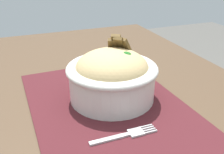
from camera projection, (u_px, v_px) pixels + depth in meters
The scene contains 4 objects.
table at pixel (101, 138), 0.56m from camera, with size 1.24×0.78×0.75m.
placemat at pixel (111, 110), 0.53m from camera, with size 0.47×0.31×0.00m, color #47191E.
bowl at pixel (112, 75), 0.55m from camera, with size 0.19×0.19×0.13m.
fork at pixel (126, 135), 0.45m from camera, with size 0.02×0.12×0.00m.
Camera 1 is at (0.43, -0.14, 1.04)m, focal length 41.73 mm.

